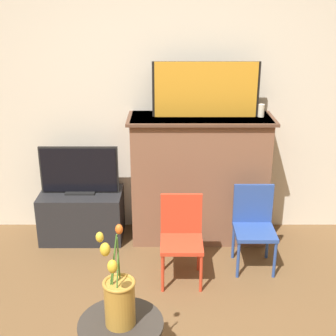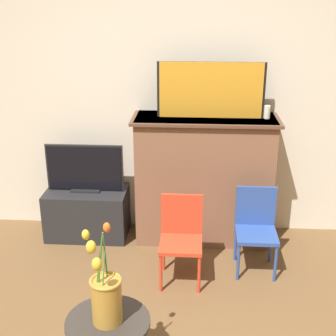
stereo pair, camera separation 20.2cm
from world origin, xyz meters
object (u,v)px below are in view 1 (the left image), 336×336
(chair_red, at_px, (180,234))
(vase_tulips, at_px, (118,298))
(painting, at_px, (204,90))
(tv_monitor, at_px, (78,171))
(chair_blue, at_px, (252,222))

(chair_red, relative_size, vase_tulips, 1.18)
(painting, relative_size, tv_monitor, 1.29)
(chair_red, xyz_separation_m, vase_tulips, (-0.36, -1.09, 0.23))
(tv_monitor, xyz_separation_m, chair_blue, (1.45, -0.45, -0.27))
(chair_red, height_order, vase_tulips, vase_tulips)
(painting, relative_size, vase_tulips, 1.56)
(chair_blue, bearing_deg, tv_monitor, 162.85)
(tv_monitor, distance_m, vase_tulips, 1.80)
(tv_monitor, distance_m, chair_blue, 1.54)
(tv_monitor, relative_size, vase_tulips, 1.20)
(painting, distance_m, chair_red, 1.18)
(tv_monitor, bearing_deg, painting, 1.12)
(chair_red, distance_m, vase_tulips, 1.17)
(painting, height_order, vase_tulips, painting)
(vase_tulips, bearing_deg, chair_blue, 53.69)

